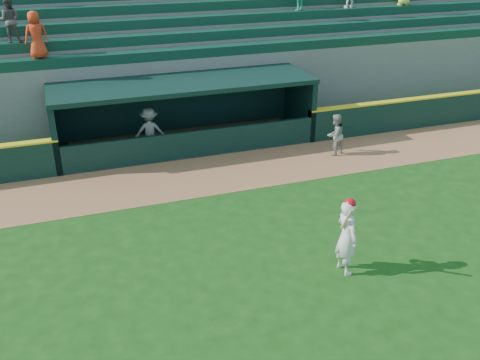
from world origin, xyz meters
The scene contains 9 objects.
ground centered at (0.00, 0.00, 0.00)m, with size 120.00×120.00×0.00m, color #164310.
warning_track centered at (0.00, 4.90, 0.01)m, with size 40.00×3.00×0.01m, color #97613C.
field_wall_right centered at (12.25, 6.55, 0.60)m, with size 15.50×0.30×1.20m, color black.
wall_stripe_right centered at (12.25, 6.55, 1.23)m, with size 15.50×0.32×0.06m, color yellow.
dugout_player_front centered at (4.81, 5.11, 0.75)m, with size 0.73×0.57×1.51m, color gray.
dugout_player_inside centered at (-1.38, 7.40, 0.85)m, with size 1.09×0.63×1.69m, color #989893.
dugout centered at (0.00, 8.00, 1.36)m, with size 9.40×2.80×2.46m.
stands centered at (0.00, 12.57, 2.39)m, with size 34.50×6.27×7.46m.
batter_at_plate centered at (1.57, -1.41, 0.97)m, with size 0.51×0.85×1.96m.
Camera 1 is at (-4.27, -10.62, 7.46)m, focal length 40.00 mm.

